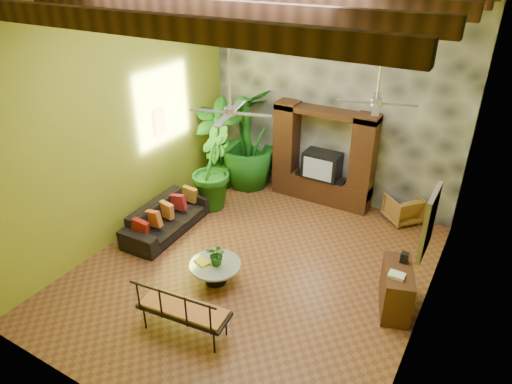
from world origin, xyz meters
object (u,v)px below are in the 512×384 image
Objects in this scene: tall_plant_b at (211,167)px; tall_plant_c at (248,139)px; sofa at (167,217)px; coffee_table at (215,270)px; iron_bench at (180,309)px; side_console at (396,289)px; entertainment_center at (322,163)px; tall_plant_a at (219,145)px; ceiling_fan_back at (378,90)px; ceiling_fan_front at (230,99)px; wicker_armchair at (403,208)px.

tall_plant_b is 0.78× the size of tall_plant_c.
sofa is 2.33× the size of coffee_table.
tall_plant_c is 2.66× the size of coffee_table.
iron_bench is (1.97, -3.64, -0.43)m from tall_plant_b.
side_console reaches higher than coffee_table.
sofa is 3.13m from iron_bench.
tall_plant_a is (-2.46, -0.67, 0.17)m from entertainment_center.
ceiling_fan_back is at bearing -17.31° from tall_plant_a.
ceiling_fan_front is 1.85× the size of side_console.
sofa is 2.09m from coffee_table.
ceiling_fan_back is 0.85× the size of sofa.
iron_bench is (-1.73, -3.23, -2.86)m from ceiling_fan_back.
iron_bench is (0.29, -1.34, 0.28)m from coffee_table.
tall_plant_b reaches higher than sofa.
tall_plant_a reaches higher than coffee_table.
entertainment_center is at bearing 82.03° from iron_bench.
ceiling_fan_front is 3.17m from coffee_table.
tall_plant_c is at bearing 117.08° from ceiling_fan_front.
sofa is 2.40m from tall_plant_a.
tall_plant_a is 0.91× the size of tall_plant_c.
sofa is 1.44× the size of iron_bench.
iron_bench is at bearing 19.72° from wicker_armchair.
wicker_armchair is 5.59m from iron_bench.
ceiling_fan_front is (-0.20, -3.54, 2.44)m from entertainment_center.
wicker_armchair is at bearing 83.68° from side_console.
ceiling_fan_back is at bearing 41.63° from ceiling_fan_front.
ceiling_fan_back is 2.73× the size of wicker_armchair.
tall_plant_a is 3.86m from coffee_table.
ceiling_fan_back reaches higher than tall_plant_a.
coffee_table is at bearing 179.20° from side_console.
tall_plant_b is 4.16m from iron_bench.
wicker_armchair is 4.52m from coffee_table.
tall_plant_c is 5.33m from iron_bench.
tall_plant_c is 2.49× the size of side_console.
tall_plant_a is at bearing -39.43° from wicker_armchair.
entertainment_center is 1.29× the size of ceiling_fan_front.
ceiling_fan_front is 4.29m from tall_plant_a.
entertainment_center is 2.59m from tall_plant_b.
entertainment_center is 1.10× the size of sofa.
ceiling_fan_back is 1.98× the size of coffee_table.
sofa is (-2.10, 0.62, -3.08)m from ceiling_fan_front.
tall_plant_c is (0.55, 0.48, 0.11)m from tall_plant_a.
ceiling_fan_back reaches higher than tall_plant_b.
tall_plant_c reaches higher than wicker_armchair.
side_console is at bearing -16.18° from tall_plant_b.
coffee_table is at bearing 95.74° from iron_bench.
wicker_armchair is at bearing 58.59° from ceiling_fan_front.
ceiling_fan_front and ceiling_fan_back have the same top height.
tall_plant_b is at bearing -144.05° from entertainment_center.
tall_plant_b is 4.91m from side_console.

